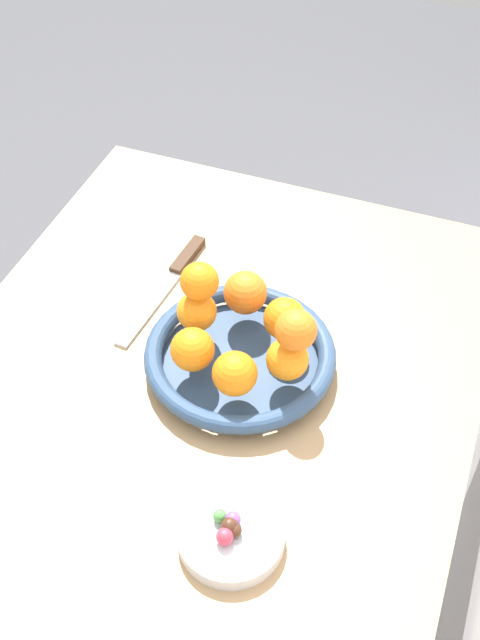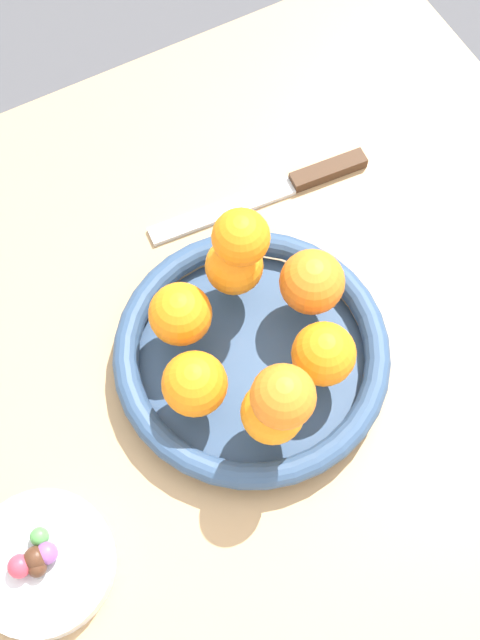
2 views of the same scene
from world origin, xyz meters
name	(u,v)px [view 2 (image 2 of 2)]	position (x,y,z in m)	size (l,w,h in m)	color
ground_plane	(182,522)	(0.00, 0.00, 0.00)	(6.00, 6.00, 0.00)	#4C4C51
dining_table	(143,408)	(0.00, 0.00, 0.65)	(1.10, 0.76, 0.74)	tan
fruit_bowl	(252,354)	(-0.11, 0.04, 0.76)	(0.27, 0.27, 0.04)	navy
candy_dish	(42,563)	(0.15, 0.13, 0.75)	(0.13, 0.13, 0.02)	silver
orange_0	(195,384)	(-0.04, 0.06, 0.81)	(0.06, 0.06, 0.06)	orange
orange_1	(273,412)	(-0.09, 0.11, 0.81)	(0.06, 0.06, 0.06)	orange
orange_2	(324,354)	(-0.16, 0.09, 0.81)	(0.06, 0.06, 0.06)	orange
orange_3	(312,282)	(-0.19, 0.02, 0.81)	(0.06, 0.06, 0.06)	orange
orange_4	(234,266)	(-0.13, -0.03, 0.81)	(0.06, 0.06, 0.06)	orange
orange_5	(180,314)	(-0.06, -0.01, 0.81)	(0.06, 0.06, 0.06)	orange
orange_6	(283,397)	(-0.10, 0.12, 0.87)	(0.06, 0.06, 0.06)	orange
orange_7	(241,237)	(-0.14, -0.03, 0.87)	(0.05, 0.05, 0.05)	orange
candy_ball_0	(39,537)	(0.14, 0.11, 0.77)	(0.02, 0.02, 0.02)	#4C9947
candy_ball_1	(37,568)	(0.15, 0.13, 0.77)	(0.02, 0.02, 0.02)	#472819
candy_ball_2	(20,566)	(0.16, 0.12, 0.77)	(0.02, 0.02, 0.02)	#C6384C
candy_ball_3	(36,558)	(0.15, 0.12, 0.77)	(0.02, 0.02, 0.02)	#472819
candy_ball_4	(47,553)	(0.14, 0.12, 0.77)	(0.02, 0.02, 0.02)	#8C4C99
knife	(279,189)	(-0.24, -0.13, 0.75)	(0.26, 0.04, 0.01)	#3F2819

